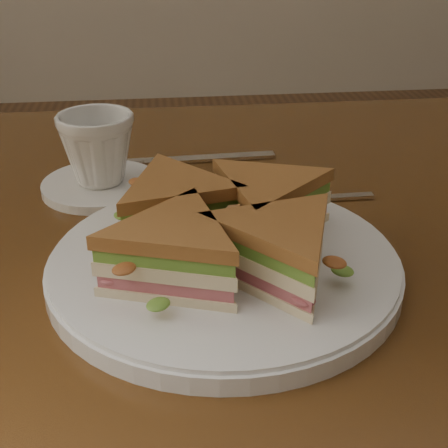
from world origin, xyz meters
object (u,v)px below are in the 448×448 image
sandwich_wedges (224,229)px  spoon (251,201)px  plate (224,266)px  knife (185,160)px  table (251,300)px  saucer (101,185)px  coffee_cup (97,149)px

sandwich_wedges → spoon: sandwich_wedges is taller
plate → spoon: plate is taller
plate → knife: 0.27m
table → sandwich_wedges: bearing=-113.3°
sandwich_wedges → knife: size_ratio=1.27×
plate → saucer: (-0.12, 0.19, -0.00)m
plate → spoon: 0.14m
spoon → coffee_cup: (-0.16, 0.06, 0.05)m
plate → spoon: bearing=71.8°
spoon → knife: spoon is taller
spoon → saucer: bearing=159.4°
table → sandwich_wedges: 0.18m
spoon → sandwich_wedges: bearing=-109.1°
plate → sandwich_wedges: bearing=0.0°
knife → table: bearing=-72.7°
table → knife: (-0.06, 0.17, 0.10)m
plate → coffee_cup: bearing=121.6°
sandwich_wedges → plate: bearing=180.0°
coffee_cup → spoon: bearing=-25.5°
spoon → saucer: (-0.16, 0.06, 0.00)m
coffee_cup → table: bearing=-37.0°
spoon → saucer: same height
table → spoon: 0.11m
sandwich_wedges → knife: (-0.02, 0.27, -0.04)m
sandwich_wedges → spoon: size_ratio=1.48×
table → sandwich_wedges: size_ratio=4.40×
sandwich_wedges → coffee_cup: coffee_cup is taller
knife → saucer: size_ratio=1.62×
sandwich_wedges → coffee_cup: (-0.12, 0.19, 0.00)m
knife → coffee_cup: size_ratio=2.54×
saucer → coffee_cup: (0.00, 0.00, 0.04)m
saucer → knife: bearing=36.1°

